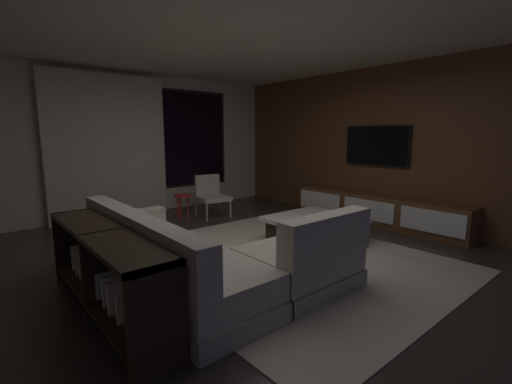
# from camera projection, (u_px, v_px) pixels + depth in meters

# --- Properties ---
(floor) EXTENTS (9.20, 9.20, 0.00)m
(floor) POSITION_uv_depth(u_px,v_px,m) (257.00, 263.00, 4.20)
(floor) COLOR #332B26
(back_wall_with_window) EXTENTS (6.60, 0.30, 2.70)m
(back_wall_with_window) POSITION_uv_depth(u_px,v_px,m) (132.00, 145.00, 6.67)
(back_wall_with_window) COLOR beige
(back_wall_with_window) RESTS_ON floor
(media_wall) EXTENTS (0.12, 7.80, 2.70)m
(media_wall) POSITION_uv_depth(u_px,v_px,m) (393.00, 146.00, 5.93)
(media_wall) COLOR brown
(media_wall) RESTS_ON floor
(ceiling) EXTENTS (8.20, 8.20, 0.00)m
(ceiling) POSITION_uv_depth(u_px,v_px,m) (257.00, 26.00, 3.76)
(ceiling) COLOR beige
(area_rug) EXTENTS (3.20, 3.80, 0.01)m
(area_rug) POSITION_uv_depth(u_px,v_px,m) (283.00, 258.00, 4.35)
(area_rug) COLOR beige
(area_rug) RESTS_ON floor
(sectional_couch) EXTENTS (1.98, 2.50, 0.82)m
(sectional_couch) POSITION_uv_depth(u_px,v_px,m) (205.00, 261.00, 3.46)
(sectional_couch) COLOR #A49C8C
(sectional_couch) RESTS_ON floor
(coffee_table) EXTENTS (1.16, 1.16, 0.36)m
(coffee_table) POSITION_uv_depth(u_px,v_px,m) (314.00, 229.00, 5.02)
(coffee_table) COLOR black
(coffee_table) RESTS_ON floor
(book_stack_on_coffee_table) EXTENTS (0.26, 0.22, 0.06)m
(book_stack_on_coffee_table) POSITION_uv_depth(u_px,v_px,m) (327.00, 216.00, 4.98)
(book_stack_on_coffee_table) COLOR #9BB8A9
(book_stack_on_coffee_table) RESTS_ON coffee_table
(accent_chair_near_window) EXTENTS (0.61, 0.63, 0.78)m
(accent_chair_near_window) POSITION_uv_depth(u_px,v_px,m) (211.00, 194.00, 6.59)
(accent_chair_near_window) COLOR #B2ADA0
(accent_chair_near_window) RESTS_ON floor
(side_stool) EXTENTS (0.32, 0.32, 0.46)m
(side_stool) POSITION_uv_depth(u_px,v_px,m) (182.00, 199.00, 6.32)
(side_stool) COLOR red
(side_stool) RESTS_ON floor
(media_console) EXTENTS (0.46, 3.10, 0.52)m
(media_console) POSITION_uv_depth(u_px,v_px,m) (378.00, 210.00, 5.97)
(media_console) COLOR brown
(media_console) RESTS_ON floor
(mounted_tv) EXTENTS (0.05, 1.20, 0.69)m
(mounted_tv) POSITION_uv_depth(u_px,v_px,m) (376.00, 146.00, 6.05)
(mounted_tv) COLOR black
(console_table_behind_couch) EXTENTS (0.40, 2.10, 0.74)m
(console_table_behind_couch) POSITION_uv_depth(u_px,v_px,m) (105.00, 268.00, 2.96)
(console_table_behind_couch) COLOR black
(console_table_behind_couch) RESTS_ON floor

